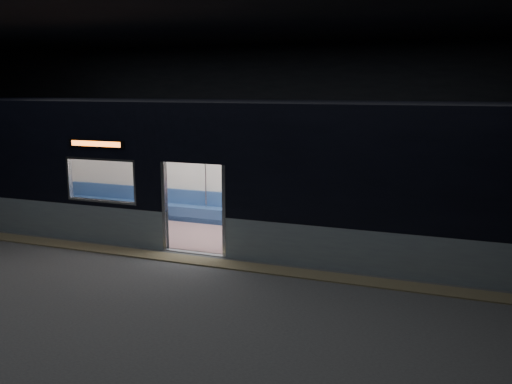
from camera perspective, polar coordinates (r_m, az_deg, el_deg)
The scene contains 7 objects.
station_floor at distance 11.44m, azimuth -8.81°, elevation -7.91°, with size 24.00×14.00×0.01m, color #47494C.
station_envelope at distance 10.83m, azimuth -9.40°, elevation 10.78°, with size 24.00×14.00×5.00m.
tactile_strip at distance 11.89m, azimuth -7.52°, elevation -7.03°, with size 22.80×0.50×0.03m, color #8C7F59.
metro_car at distance 13.23m, azimuth -3.69°, elevation 3.03°, with size 18.00×3.04×3.35m.
passenger at distance 14.20m, azimuth -0.79°, elevation -0.59°, with size 0.42×0.72×1.43m.
handbag at distance 13.99m, azimuth -0.99°, elevation -1.34°, with size 0.27×0.23×0.13m, color black.
transit_map at distance 14.00m, azimuth 4.05°, elevation 2.03°, with size 1.07×0.03×0.70m, color white.
Camera 1 is at (5.35, -9.41, 3.69)m, focal length 38.00 mm.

